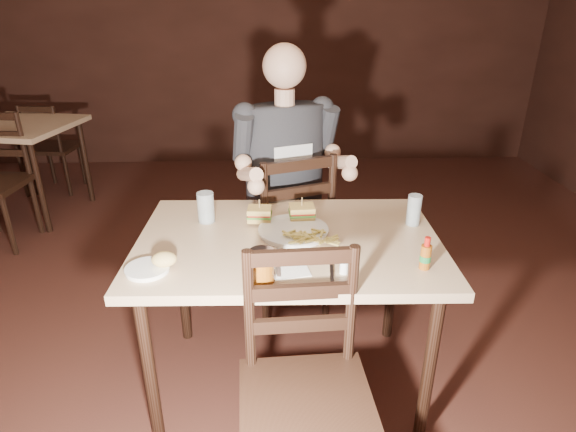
{
  "coord_description": "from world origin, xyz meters",
  "views": [
    {
      "loc": [
        0.12,
        -1.73,
        1.69
      ],
      "look_at": [
        0.2,
        0.1,
        0.85
      ],
      "focal_mm": 30.0,
      "sensor_mm": 36.0,
      "label": 1
    }
  ],
  "objects_px": {
    "diner": "(288,146)",
    "glass_left": "(206,207)",
    "bg_table": "(20,135)",
    "glass_right": "(414,210)",
    "side_plate": "(148,270)",
    "syrup_dispenser": "(262,266)",
    "dinner_plate": "(293,231)",
    "bg_chair_far": "(54,147)",
    "chair_far": "(284,232)",
    "main_table": "(288,254)",
    "hot_sauce": "(426,253)",
    "chair_near": "(307,404)"
  },
  "relations": [
    {
      "from": "chair_far",
      "to": "glass_right",
      "type": "xyz_separation_m",
      "value": [
        0.55,
        -0.51,
        0.35
      ]
    },
    {
      "from": "bg_table",
      "to": "glass_left",
      "type": "relative_size",
      "value": 6.91
    },
    {
      "from": "glass_right",
      "to": "side_plate",
      "type": "xyz_separation_m",
      "value": [
        -1.08,
        -0.36,
        -0.06
      ]
    },
    {
      "from": "chair_far",
      "to": "dinner_plate",
      "type": "relative_size",
      "value": 3.37
    },
    {
      "from": "main_table",
      "to": "bg_table",
      "type": "xyz_separation_m",
      "value": [
        -2.06,
        2.07,
        -0.01
      ]
    },
    {
      "from": "main_table",
      "to": "glass_left",
      "type": "relative_size",
      "value": 9.35
    },
    {
      "from": "chair_near",
      "to": "hot_sauce",
      "type": "xyz_separation_m",
      "value": [
        0.46,
        0.35,
        0.36
      ]
    },
    {
      "from": "diner",
      "to": "glass_left",
      "type": "distance_m",
      "value": 0.57
    },
    {
      "from": "bg_chair_far",
      "to": "chair_far",
      "type": "bearing_deg",
      "value": 141.88
    },
    {
      "from": "diner",
      "to": "glass_left",
      "type": "bearing_deg",
      "value": -153.46
    },
    {
      "from": "bg_chair_far",
      "to": "glass_left",
      "type": "relative_size",
      "value": 6.09
    },
    {
      "from": "glass_right",
      "to": "syrup_dispenser",
      "type": "relative_size",
      "value": 1.16
    },
    {
      "from": "glass_left",
      "to": "bg_chair_far",
      "type": "bearing_deg",
      "value": 124.92
    },
    {
      "from": "glass_left",
      "to": "glass_right",
      "type": "relative_size",
      "value": 1.0
    },
    {
      "from": "bg_chair_far",
      "to": "dinner_plate",
      "type": "height_order",
      "value": "bg_chair_far"
    },
    {
      "from": "chair_near",
      "to": "syrup_dispenser",
      "type": "bearing_deg",
      "value": 113.12
    },
    {
      "from": "glass_right",
      "to": "bg_table",
      "type": "bearing_deg",
      "value": 143.2
    },
    {
      "from": "diner",
      "to": "glass_right",
      "type": "xyz_separation_m",
      "value": [
        0.54,
        -0.46,
        -0.16
      ]
    },
    {
      "from": "chair_near",
      "to": "glass_left",
      "type": "distance_m",
      "value": 0.96
    },
    {
      "from": "diner",
      "to": "glass_right",
      "type": "relative_size",
      "value": 7.17
    },
    {
      "from": "chair_far",
      "to": "syrup_dispenser",
      "type": "height_order",
      "value": "chair_far"
    },
    {
      "from": "main_table",
      "to": "bg_chair_far",
      "type": "distance_m",
      "value": 3.35
    },
    {
      "from": "chair_near",
      "to": "dinner_plate",
      "type": "relative_size",
      "value": 3.26
    },
    {
      "from": "bg_table",
      "to": "hot_sauce",
      "type": "xyz_separation_m",
      "value": [
        2.56,
        -2.34,
        0.15
      ]
    },
    {
      "from": "glass_right",
      "to": "side_plate",
      "type": "relative_size",
      "value": 0.87
    },
    {
      "from": "bg_table",
      "to": "bg_chair_far",
      "type": "distance_m",
      "value": 0.61
    },
    {
      "from": "main_table",
      "to": "side_plate",
      "type": "height_order",
      "value": "side_plate"
    },
    {
      "from": "glass_left",
      "to": "syrup_dispenser",
      "type": "distance_m",
      "value": 0.57
    },
    {
      "from": "main_table",
      "to": "bg_chair_far",
      "type": "height_order",
      "value": "bg_chair_far"
    },
    {
      "from": "chair_near",
      "to": "glass_right",
      "type": "xyz_separation_m",
      "value": [
        0.52,
        0.73,
        0.37
      ]
    },
    {
      "from": "chair_far",
      "to": "syrup_dispenser",
      "type": "relative_size",
      "value": 8.24
    },
    {
      "from": "glass_left",
      "to": "glass_right",
      "type": "height_order",
      "value": "same"
    },
    {
      "from": "syrup_dispenser",
      "to": "diner",
      "type": "bearing_deg",
      "value": 83.48
    },
    {
      "from": "main_table",
      "to": "glass_right",
      "type": "height_order",
      "value": "glass_right"
    },
    {
      "from": "chair_far",
      "to": "bg_table",
      "type": "bearing_deg",
      "value": -54.49
    },
    {
      "from": "bg_table",
      "to": "chair_far",
      "type": "distance_m",
      "value": 2.53
    },
    {
      "from": "chair_near",
      "to": "glass_right",
      "type": "distance_m",
      "value": 0.97
    },
    {
      "from": "hot_sauce",
      "to": "diner",
      "type": "bearing_deg",
      "value": 119.42
    },
    {
      "from": "glass_right",
      "to": "dinner_plate",
      "type": "bearing_deg",
      "value": -172.92
    },
    {
      "from": "glass_left",
      "to": "hot_sauce",
      "type": "distance_m",
      "value": 0.96
    },
    {
      "from": "bg_chair_far",
      "to": "hot_sauce",
      "type": "bearing_deg",
      "value": 137.46
    },
    {
      "from": "bg_table",
      "to": "glass_left",
      "type": "height_order",
      "value": "glass_left"
    },
    {
      "from": "dinner_plate",
      "to": "side_plate",
      "type": "relative_size",
      "value": 1.83
    },
    {
      "from": "glass_right",
      "to": "hot_sauce",
      "type": "xyz_separation_m",
      "value": [
        -0.06,
        -0.38,
        -0.0
      ]
    },
    {
      "from": "chair_far",
      "to": "bg_chair_far",
      "type": "bearing_deg",
      "value": -63.5
    },
    {
      "from": "hot_sauce",
      "to": "syrup_dispenser",
      "type": "bearing_deg",
      "value": -174.27
    },
    {
      "from": "main_table",
      "to": "diner",
      "type": "bearing_deg",
      "value": 87.99
    },
    {
      "from": "chair_far",
      "to": "glass_left",
      "type": "distance_m",
      "value": 0.67
    },
    {
      "from": "hot_sauce",
      "to": "side_plate",
      "type": "height_order",
      "value": "hot_sauce"
    },
    {
      "from": "glass_right",
      "to": "hot_sauce",
      "type": "height_order",
      "value": "glass_right"
    }
  ]
}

